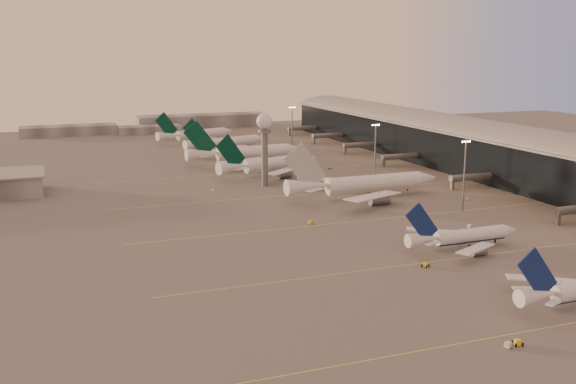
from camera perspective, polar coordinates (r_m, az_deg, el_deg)
name	(u,v)px	position (r m, az deg, el deg)	size (l,w,h in m)	color
ground	(406,280)	(167.32, 9.95, -7.35)	(700.00, 700.00, 0.00)	#5A5858
taxiway_markings	(398,216)	(228.18, 9.26, -2.04)	(180.00, 185.25, 0.02)	#EDD753
terminal	(490,150)	(313.25, 16.76, 3.41)	(57.00, 362.00, 23.04)	black
radar_tower	(264,135)	(271.53, -2.01, 4.87)	(6.40, 6.40, 31.10)	slate
mast_b	(465,172)	(237.89, 14.72, 1.68)	(3.60, 0.56, 25.00)	slate
mast_c	(375,150)	(281.34, 7.39, 3.54)	(3.60, 0.56, 25.00)	slate
mast_d	(292,127)	(361.66, 0.34, 5.54)	(3.60, 0.56, 25.00)	slate
distant_horizon	(164,124)	(470.55, -10.45, 5.67)	(165.00, 37.50, 9.00)	#5C5E63
narrowbody_mid	(463,238)	(195.15, 14.61, -3.82)	(37.37, 29.85, 14.60)	white
widebody_white	(365,188)	(253.59, 6.50, 0.36)	(63.70, 51.02, 22.40)	white
greentail_a	(270,167)	(298.58, -1.53, 2.15)	(53.11, 42.22, 19.97)	white
greentail_b	(246,155)	(328.63, -3.62, 3.12)	(60.55, 48.72, 22.00)	white
greentail_c	(227,144)	(370.28, -5.21, 4.03)	(51.07, 40.61, 19.18)	white
greentail_d	(196,136)	(406.63, -7.76, 4.70)	(50.92, 40.44, 19.24)	white
gsv_truck_a	(510,341)	(136.09, 18.26, -11.90)	(6.54, 4.24, 2.49)	silver
gsv_tug_near	(517,343)	(137.62, 18.86, -11.99)	(2.92, 4.16, 1.09)	yellow
gsv_tug_mid	(425,265)	(177.46, 11.56, -6.09)	(3.67, 4.20, 1.03)	yellow
gsv_truck_b	(471,224)	(218.41, 15.25, -2.64)	(6.03, 2.82, 2.35)	silver
gsv_truck_c	(311,220)	(215.54, 1.95, -2.39)	(6.21, 5.28, 2.45)	yellow
gsv_catering_b	(468,195)	(257.11, 14.99, -0.26)	(4.96, 2.87, 3.83)	silver
gsv_tug_far	(296,190)	(263.23, 0.72, 0.13)	(4.00, 4.00, 1.01)	silver
gsv_truck_d	(213,189)	(265.58, -6.39, 0.27)	(2.77, 5.29, 2.03)	silver
gsv_tug_hangar	(330,168)	(313.28, 3.59, 2.03)	(3.41, 2.43, 0.89)	yellow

